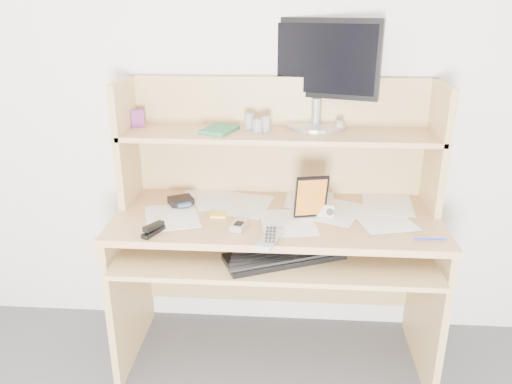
# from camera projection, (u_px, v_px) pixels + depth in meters

# --- Properties ---
(back_wall) EXTENTS (3.60, 0.04, 2.50)m
(back_wall) POSITION_uv_depth(u_px,v_px,m) (280.00, 87.00, 2.28)
(back_wall) COLOR silver
(back_wall) RESTS_ON floor
(desk) EXTENTS (1.40, 0.70, 1.30)m
(desk) POSITION_uv_depth(u_px,v_px,m) (277.00, 219.00, 2.26)
(desk) COLOR tan
(desk) RESTS_ON floor
(paper_clutter) EXTENTS (1.32, 0.54, 0.01)m
(paper_clutter) POSITION_uv_depth(u_px,v_px,m) (277.00, 214.00, 2.16)
(paper_clutter) COLOR silver
(paper_clutter) RESTS_ON desk
(keyboard) EXTENTS (0.50, 0.34, 0.03)m
(keyboard) POSITION_uv_depth(u_px,v_px,m) (284.00, 255.00, 1.99)
(keyboard) COLOR black
(keyboard) RESTS_ON desk
(tv_remote) EXTENTS (0.10, 0.20, 0.02)m
(tv_remote) POSITION_uv_depth(u_px,v_px,m) (270.00, 238.00, 1.92)
(tv_remote) COLOR #9D9E99
(tv_remote) RESTS_ON paper_clutter
(flip_phone) EXTENTS (0.07, 0.11, 0.03)m
(flip_phone) POSITION_uv_depth(u_px,v_px,m) (239.00, 224.00, 2.03)
(flip_phone) COLOR #B9BABC
(flip_phone) RESTS_ON paper_clutter
(stapler) EXTENTS (0.07, 0.12, 0.04)m
(stapler) POSITION_uv_depth(u_px,v_px,m) (153.00, 229.00, 1.98)
(stapler) COLOR black
(stapler) RESTS_ON paper_clutter
(wallet) EXTENTS (0.13, 0.13, 0.03)m
(wallet) POSITION_uv_depth(u_px,v_px,m) (181.00, 200.00, 2.27)
(wallet) COLOR black
(wallet) RESTS_ON paper_clutter
(sticky_note_pad) EXTENTS (0.07, 0.07, 0.01)m
(sticky_note_pad) POSITION_uv_depth(u_px,v_px,m) (219.00, 214.00, 2.16)
(sticky_note_pad) COLOR #D0DC39
(sticky_note_pad) RESTS_ON desk
(digital_camera) EXTENTS (0.10, 0.06, 0.06)m
(digital_camera) POSITION_uv_depth(u_px,v_px,m) (324.00, 210.00, 2.13)
(digital_camera) COLOR silver
(digital_camera) RESTS_ON paper_clutter
(game_case) EXTENTS (0.14, 0.05, 0.19)m
(game_case) POSITION_uv_depth(u_px,v_px,m) (311.00, 197.00, 2.08)
(game_case) COLOR black
(game_case) RESTS_ON paper_clutter
(blue_pen) EXTENTS (0.13, 0.01, 0.01)m
(blue_pen) POSITION_uv_depth(u_px,v_px,m) (430.00, 239.00, 1.92)
(blue_pen) COLOR #1B27D0
(blue_pen) RESTS_ON paper_clutter
(card_box) EXTENTS (0.06, 0.03, 0.08)m
(card_box) POSITION_uv_depth(u_px,v_px,m) (138.00, 118.00, 2.26)
(card_box) COLOR maroon
(card_box) RESTS_ON desk
(shelf_book) EXTENTS (0.17, 0.20, 0.02)m
(shelf_book) POSITION_uv_depth(u_px,v_px,m) (219.00, 130.00, 2.19)
(shelf_book) COLOR #378B53
(shelf_book) RESTS_ON desk
(chip_stack_a) EXTENTS (0.05, 0.05, 0.06)m
(chip_stack_a) POSITION_uv_depth(u_px,v_px,m) (258.00, 126.00, 2.16)
(chip_stack_a) COLOR black
(chip_stack_a) RESTS_ON desk
(chip_stack_b) EXTENTS (0.05, 0.05, 0.07)m
(chip_stack_b) POSITION_uv_depth(u_px,v_px,m) (249.00, 121.00, 2.22)
(chip_stack_b) COLOR white
(chip_stack_b) RESTS_ON desk
(chip_stack_c) EXTENTS (0.05, 0.05, 0.05)m
(chip_stack_c) POSITION_uv_depth(u_px,v_px,m) (340.00, 126.00, 2.20)
(chip_stack_c) COLOR black
(chip_stack_c) RESTS_ON desk
(chip_stack_d) EXTENTS (0.04, 0.04, 0.07)m
(chip_stack_d) POSITION_uv_depth(u_px,v_px,m) (266.00, 124.00, 2.17)
(chip_stack_d) COLOR silver
(chip_stack_d) RESTS_ON desk
(monitor) EXTENTS (0.53, 0.27, 0.47)m
(monitor) POSITION_uv_depth(u_px,v_px,m) (318.00, 70.00, 2.20)
(monitor) COLOR #ABABB0
(monitor) RESTS_ON desk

